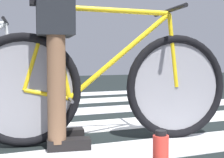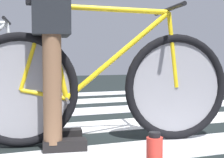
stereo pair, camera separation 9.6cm
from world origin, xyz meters
name	(u,v)px [view 2 (the right image)]	position (x,y,z in m)	size (l,w,h in m)	color
ground	(56,128)	(0.00, 0.00, 0.01)	(18.00, 14.00, 0.02)	black
crosswalk_markings	(51,121)	(0.00, 0.27, 0.02)	(5.46, 4.24, 0.00)	silver
bicycle_1_of_2	(101,84)	(0.18, -0.61, 0.41)	(1.72, 0.54, 0.93)	black
cyclist_1_of_2	(52,46)	(-0.13, -0.56, 0.65)	(0.37, 0.44, 0.97)	brown
water_bottle	(154,156)	(0.21, -1.29, 0.12)	(0.08, 0.08, 0.21)	red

